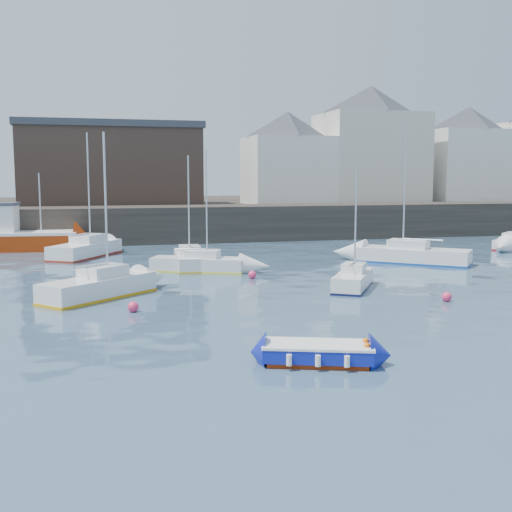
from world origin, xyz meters
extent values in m
plane|color=#2D4760|center=(0.00, 0.00, 0.00)|extent=(220.00, 220.00, 0.00)
cube|color=#28231E|center=(0.00, 35.00, 1.50)|extent=(90.00, 5.00, 3.00)
cube|color=#28231E|center=(0.00, 53.00, 1.40)|extent=(90.00, 32.00, 2.80)
cube|color=beige|center=(20.00, 42.00, 7.30)|extent=(10.00, 8.00, 9.00)
pyramid|color=#3A3D44|center=(20.00, 42.00, 13.20)|extent=(13.36, 13.36, 2.80)
cube|color=white|center=(31.00, 41.50, 6.55)|extent=(9.00, 7.00, 7.50)
pyramid|color=#3A3D44|center=(31.00, 41.50, 11.53)|extent=(11.88, 11.88, 2.45)
cube|color=white|center=(11.00, 41.50, 6.05)|extent=(8.00, 7.00, 6.50)
pyramid|color=#3A3D44|center=(11.00, 41.50, 10.53)|extent=(11.14, 11.14, 2.45)
cube|color=#3D2D26|center=(-6.00, 43.00, 6.30)|extent=(16.00, 10.00, 7.00)
cube|color=#3A3D44|center=(-6.00, 43.00, 10.10)|extent=(16.40, 10.40, 0.60)
cube|color=#982B08|center=(-1.75, -1.83, 0.07)|extent=(3.17, 2.13, 0.15)
cube|color=#111EA1|center=(-1.75, -1.83, 0.35)|extent=(3.47, 2.37, 0.40)
cube|color=white|center=(-1.75, -1.83, 0.58)|extent=(3.54, 2.42, 0.07)
cube|color=white|center=(-1.75, -1.83, 0.41)|extent=(2.73, 1.77, 0.37)
cube|color=#C9B784|center=(-1.75, -1.83, 0.50)|extent=(0.54, 0.98, 0.05)
cylinder|color=white|center=(-2.25, -0.81, 0.32)|extent=(0.16, 0.16, 0.32)
cylinder|color=white|center=(-2.79, -2.28, 0.32)|extent=(0.16, 0.16, 0.32)
cylinder|color=white|center=(-1.48, -1.09, 0.32)|extent=(0.16, 0.16, 0.32)
cylinder|color=white|center=(-2.01, -2.56, 0.32)|extent=(0.16, 0.16, 0.32)
cylinder|color=white|center=(-0.71, -1.37, 0.32)|extent=(0.16, 0.16, 0.32)
cylinder|color=white|center=(-1.24, -2.84, 0.32)|extent=(0.16, 0.16, 0.32)
cube|color=#982B08|center=(-13.25, 31.50, 0.60)|extent=(9.02, 4.28, 1.19)
cube|color=white|center=(-13.25, 31.50, 1.30)|extent=(9.02, 4.28, 0.22)
cube|color=white|center=(-14.54, 31.66, 2.39)|extent=(2.63, 2.44, 1.95)
cylinder|color=silver|center=(-11.63, 31.30, 3.58)|extent=(0.11, 0.11, 4.34)
cube|color=white|center=(-7.84, 10.53, 0.47)|extent=(5.50, 5.17, 0.94)
cube|color=orange|center=(-7.84, 10.53, 0.06)|extent=(5.55, 5.23, 0.12)
cube|color=white|center=(-7.62, 10.72, 1.20)|extent=(2.41, 2.36, 0.52)
cylinder|color=silver|center=(-7.41, 10.91, 4.23)|extent=(0.10, 0.10, 6.59)
cube|color=white|center=(-2.06, 17.46, 0.41)|extent=(5.64, 3.80, 0.81)
cube|color=yellow|center=(-2.06, 17.46, 0.05)|extent=(5.70, 3.83, 0.11)
cube|color=white|center=(-1.81, 17.35, 1.04)|extent=(2.26, 1.96, 0.45)
cylinder|color=silver|center=(-1.57, 17.24, 3.92)|extent=(0.09, 0.09, 6.22)
cube|color=white|center=(4.40, 9.83, 0.39)|extent=(3.54, 4.44, 0.79)
cube|color=#0F123A|center=(4.40, 9.83, 0.05)|extent=(3.57, 4.49, 0.11)
cube|color=white|center=(4.52, 10.01, 1.01)|extent=(1.71, 1.86, 0.44)
cylinder|color=silver|center=(4.64, 10.20, 3.31)|extent=(0.09, 0.09, 5.03)
cube|color=white|center=(11.83, 17.41, 0.48)|extent=(6.69, 6.22, 0.96)
cube|color=#124296|center=(11.83, 17.41, 0.06)|extent=(6.75, 6.28, 0.13)
cube|color=white|center=(11.57, 17.64, 1.23)|extent=(2.92, 2.85, 0.53)
cylinder|color=silver|center=(11.31, 17.87, 4.95)|extent=(0.11, 0.11, 7.97)
cube|color=white|center=(-2.27, 19.11, 0.42)|extent=(2.02, 5.26, 0.84)
cube|color=gold|center=(-2.27, 19.11, 0.06)|extent=(2.04, 5.32, 0.11)
cube|color=white|center=(-2.25, 19.37, 1.08)|extent=(1.37, 1.89, 0.47)
cylinder|color=silver|center=(-2.24, 19.63, 3.81)|extent=(0.09, 0.09, 5.93)
cube|color=white|center=(-8.42, 26.13, 0.49)|extent=(5.14, 6.68, 0.98)
cube|color=maroon|center=(-8.42, 26.13, 0.07)|extent=(5.19, 6.75, 0.13)
cube|color=white|center=(-8.25, 26.41, 1.25)|extent=(2.52, 2.77, 0.54)
cylinder|color=silver|center=(-8.09, 26.69, 4.73)|extent=(0.11, 0.11, 7.51)
sphere|color=#ED3060|center=(-6.54, 7.01, 0.00)|extent=(0.46, 0.46, 0.46)
sphere|color=#ED3060|center=(7.12, 5.71, 0.00)|extent=(0.44, 0.44, 0.44)
sphere|color=#ED3060|center=(0.35, 14.11, 0.00)|extent=(0.45, 0.45, 0.45)
camera|label=1|loc=(-8.24, -19.25, 5.54)|focal=45.00mm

